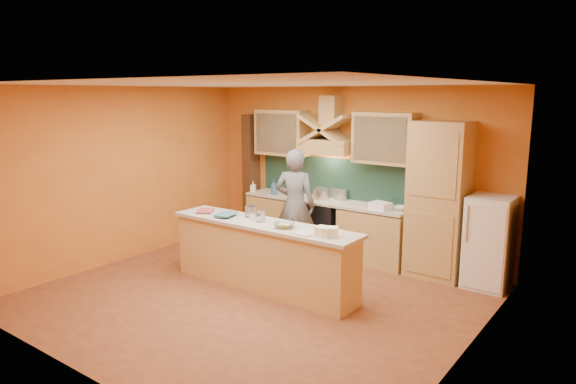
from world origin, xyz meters
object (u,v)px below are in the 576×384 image
Objects in this scene: fridge at (489,242)px; kitchen_scale at (255,216)px; mixing_bowl at (284,225)px; stove at (325,227)px; person at (295,205)px.

kitchen_scale is (-2.71, -1.82, 0.34)m from fridge.
fridge reaches higher than mixing_bowl.
stove is 2.71m from fridge.
fridge is 0.71× the size of person.
person is at bearing 120.41° from mixing_bowl.
person is at bearing -168.57° from fridge.
fridge is 3.29m from kitchen_scale.
kitchen_scale is (0.19, -1.23, 0.08)m from person.
stove is 8.01× the size of kitchen_scale.
stove is 0.49× the size of person.
stove is 0.77m from person.
kitchen_scale reaches higher than mixing_bowl.
mixing_bowl is (-2.11, -1.95, 0.33)m from fridge.
mixing_bowl is at bearing -73.02° from stove.
person is 16.19× the size of kitchen_scale.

